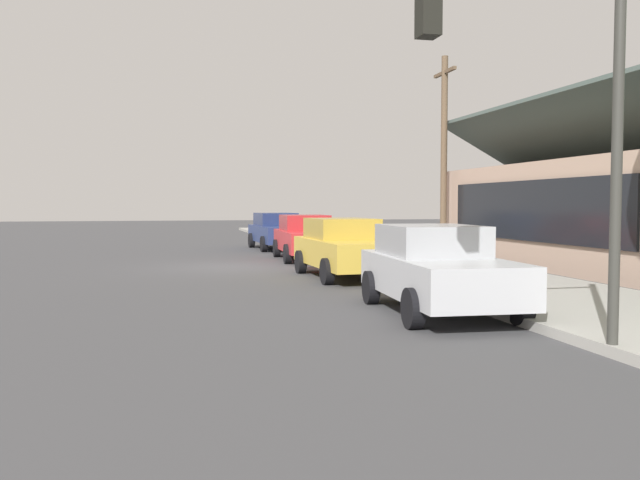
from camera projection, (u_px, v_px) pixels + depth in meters
ground_plane at (232, 267)px, 20.76m from camera, size 120.00×120.00×0.00m
sidewalk_curb at (400, 261)px, 22.04m from camera, size 60.00×4.20×0.16m
car_navy at (277, 231)px, 28.96m from camera, size 4.73×2.19×1.59m
car_cherry at (306, 237)px, 23.48m from camera, size 4.69×2.13×1.59m
car_mustard at (345, 247)px, 17.81m from camera, size 4.53×2.19×1.59m
car_silver at (437, 268)px, 11.98m from camera, size 4.40×2.24×1.59m
storefront_building at (626, 211)px, 20.56m from camera, size 12.53×7.05×5.17m
traffic_light_main at (544, 82)px, 8.14m from camera, size 0.37×2.79×5.20m
utility_pole_wooden at (444, 152)px, 24.72m from camera, size 1.80×0.24×7.50m
fire_hydrant_red at (426, 264)px, 16.22m from camera, size 0.22×0.22×0.71m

